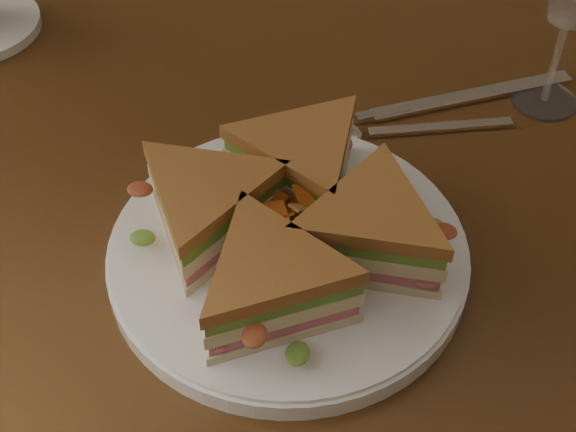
{
  "coord_description": "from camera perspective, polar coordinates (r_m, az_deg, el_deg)",
  "views": [
    {
      "loc": [
        0.03,
        -0.48,
        1.22
      ],
      "look_at": [
        -0.03,
        -0.1,
        0.8
      ],
      "focal_mm": 50.0,
      "sensor_mm": 36.0,
      "label": 1
    }
  ],
  "objects": [
    {
      "name": "spoon",
      "position": [
        0.71,
        5.19,
        5.95
      ],
      "size": [
        0.18,
        0.07,
        0.01
      ],
      "rotation": [
        0.0,
        0.0,
        0.27
      ],
      "color": "silver",
      "rests_on": "table"
    },
    {
      "name": "sandwich_wedges",
      "position": [
        0.58,
        0.0,
        -0.34
      ],
      "size": [
        0.25,
        0.25,
        0.06
      ],
      "color": "beige",
      "rests_on": "plate"
    },
    {
      "name": "crisps_mound",
      "position": [
        0.58,
        0.0,
        -0.61
      ],
      "size": [
        0.09,
        0.09,
        0.05
      ],
      "primitive_type": null,
      "color": "#D35E1B",
      "rests_on": "plate"
    },
    {
      "name": "table",
      "position": [
        0.74,
        3.56,
        -2.86
      ],
      "size": [
        1.2,
        0.8,
        0.75
      ],
      "color": "#321C0B",
      "rests_on": "ground"
    },
    {
      "name": "plate",
      "position": [
        0.6,
        0.0,
        -2.73
      ],
      "size": [
        0.27,
        0.27,
        0.02
      ],
      "primitive_type": "cylinder",
      "color": "white",
      "rests_on": "table"
    },
    {
      "name": "knife",
      "position": [
        0.76,
        12.0,
        8.12
      ],
      "size": [
        0.2,
        0.11,
        0.0
      ],
      "rotation": [
        0.0,
        0.0,
        0.46
      ],
      "color": "silver",
      "rests_on": "table"
    }
  ]
}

